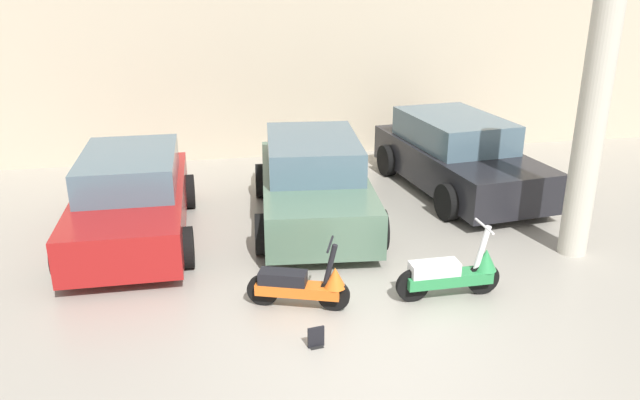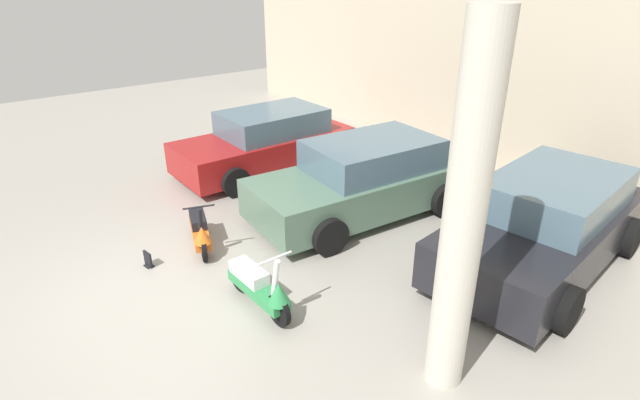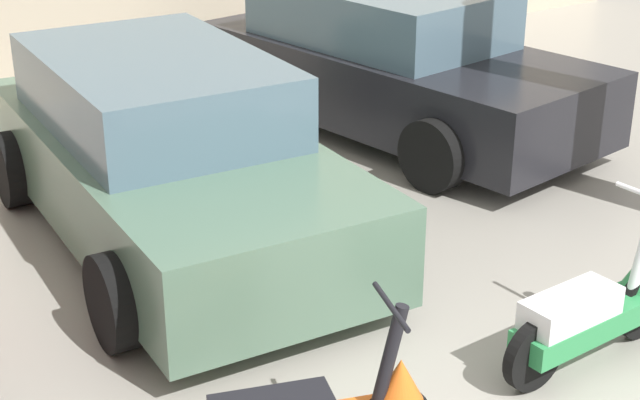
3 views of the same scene
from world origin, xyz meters
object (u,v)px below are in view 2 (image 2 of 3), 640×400
object	(u,v)px
car_rear_right	(545,224)
car_rear_center	(364,180)
placard_near_left_scooter	(148,260)
support_column_side	(463,222)
scooter_front_right	(260,287)
car_rear_left	(267,142)
scooter_front_left	(200,230)

from	to	relation	value
car_rear_right	car_rear_center	bearing A→B (deg)	-78.56
car_rear_center	placard_near_left_scooter	bearing A→B (deg)	-4.46
car_rear_center	support_column_side	world-z (taller)	support_column_side
car_rear_center	placard_near_left_scooter	distance (m)	4.08
scooter_front_right	car_rear_left	xyz separation A→B (m)	(-4.42, 2.91, 0.30)
support_column_side	car_rear_left	bearing A→B (deg)	164.26
scooter_front_right	support_column_side	xyz separation A→B (m)	(2.38, 0.99, 1.68)
placard_near_left_scooter	support_column_side	bearing A→B (deg)	22.67
scooter_front_left	car_rear_right	distance (m)	5.56
car_rear_right	support_column_side	xyz separation A→B (m)	(0.67, -3.17, 1.34)
scooter_front_right	car_rear_center	bearing A→B (deg)	112.08
scooter_front_right	car_rear_right	world-z (taller)	car_rear_right
scooter_front_left	car_rear_left	size ratio (longest dim) A/B	0.32
scooter_front_right	car_rear_right	xyz separation A→B (m)	(1.71, 4.16, 0.34)
car_rear_center	support_column_side	bearing A→B (deg)	65.38
car_rear_left	car_rear_center	size ratio (longest dim) A/B	0.93
car_rear_left	car_rear_right	bearing A→B (deg)	101.58
scooter_front_right	support_column_side	bearing A→B (deg)	21.35
car_rear_center	placard_near_left_scooter	size ratio (longest dim) A/B	16.83
car_rear_left	placard_near_left_scooter	distance (m)	4.49
car_rear_right	support_column_side	bearing A→B (deg)	4.84
car_rear_left	scooter_front_left	bearing A→B (deg)	40.11
car_rear_center	placard_near_left_scooter	xyz separation A→B (m)	(-0.67, -3.98, -0.57)
scooter_front_right	car_rear_right	bearing A→B (deg)	66.34
car_rear_left	car_rear_right	size ratio (longest dim) A/B	0.91
car_rear_left	car_rear_right	world-z (taller)	car_rear_right
car_rear_left	car_rear_right	xyz separation A→B (m)	(6.13, 1.25, 0.04)
car_rear_right	scooter_front_right	bearing A→B (deg)	-29.51
car_rear_right	placard_near_left_scooter	bearing A→B (deg)	-43.87
support_column_side	placard_near_left_scooter	bearing A→B (deg)	-157.33
placard_near_left_scooter	support_column_side	distance (m)	5.15
car_rear_left	support_column_side	xyz separation A→B (m)	(6.80, -1.92, 1.38)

